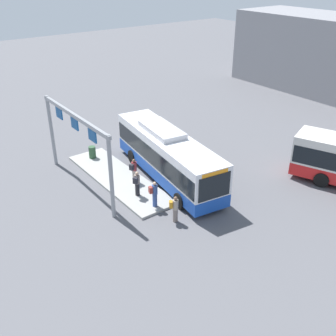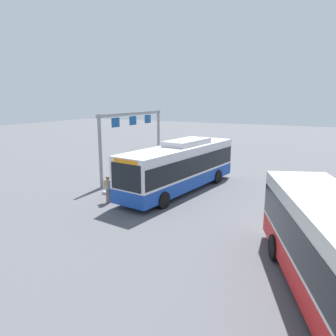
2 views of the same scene
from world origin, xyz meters
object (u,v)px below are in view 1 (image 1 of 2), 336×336
(bus_main, at_px, (168,154))
(person_waiting_far, at_px, (134,170))
(person_boarding, at_px, (154,193))
(trash_bin, at_px, (92,152))
(person_waiting_near, at_px, (175,208))
(person_waiting_mid, at_px, (137,183))

(bus_main, bearing_deg, person_waiting_far, -97.88)
(person_boarding, xyz_separation_m, trash_bin, (-8.24, 0.11, -0.44))
(bus_main, distance_m, person_boarding, 4.01)
(person_waiting_near, bearing_deg, person_boarding, 125.81)
(person_waiting_mid, relative_size, trash_bin, 1.86)
(person_boarding, distance_m, person_waiting_far, 3.32)
(bus_main, height_order, person_waiting_mid, bus_main)
(person_boarding, relative_size, person_waiting_far, 1.00)
(bus_main, height_order, person_waiting_near, bus_main)
(person_waiting_far, bearing_deg, bus_main, -34.05)
(person_waiting_far, bearing_deg, trash_bin, 77.99)
(person_waiting_mid, bearing_deg, person_boarding, -117.79)
(bus_main, relative_size, person_waiting_mid, 6.69)
(person_waiting_near, height_order, person_waiting_mid, person_waiting_mid)
(person_boarding, relative_size, person_waiting_near, 1.00)
(person_waiting_mid, bearing_deg, person_waiting_near, -118.06)
(person_waiting_near, bearing_deg, trash_bin, 121.51)
(bus_main, height_order, trash_bin, bus_main)
(bus_main, height_order, person_waiting_far, bus_main)
(person_waiting_near, relative_size, trash_bin, 1.86)
(person_waiting_far, bearing_deg, person_waiting_near, -113.74)
(person_waiting_mid, xyz_separation_m, person_waiting_far, (-1.59, 0.79, 0.00))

